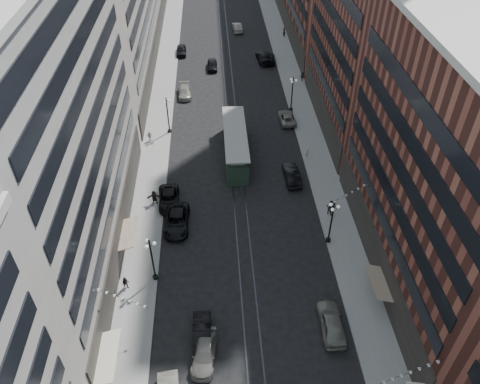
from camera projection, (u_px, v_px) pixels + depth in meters
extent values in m
plane|color=black|center=(231.00, 113.00, 71.97)|extent=(220.00, 220.00, 0.00)
cube|color=gray|center=(164.00, 84.00, 79.02)|extent=(4.00, 180.00, 0.15)
cube|color=gray|center=(293.00, 80.00, 80.06)|extent=(4.00, 180.00, 0.15)
cube|color=#2D2D33|center=(225.00, 83.00, 79.55)|extent=(0.12, 180.00, 0.02)
cube|color=#2D2D33|center=(233.00, 82.00, 79.61)|extent=(0.12, 180.00, 0.02)
cube|color=#A7A294|center=(53.00, 138.00, 41.54)|extent=(8.00, 36.00, 28.00)
cube|color=brown|center=(443.00, 176.00, 40.64)|extent=(8.00, 30.00, 24.00)
cylinder|color=black|center=(155.00, 277.00, 46.95)|extent=(0.56, 0.56, 0.30)
cylinder|color=black|center=(152.00, 261.00, 45.37)|extent=(0.18, 0.18, 5.20)
sphere|color=black|center=(149.00, 241.00, 43.56)|extent=(0.24, 0.24, 0.24)
sphere|color=white|center=(154.00, 243.00, 43.84)|extent=(0.36, 0.36, 0.36)
sphere|color=white|center=(147.00, 241.00, 44.11)|extent=(0.36, 0.36, 0.36)
sphere|color=white|center=(147.00, 247.00, 43.51)|extent=(0.36, 0.36, 0.36)
cylinder|color=black|center=(170.00, 131.00, 67.53)|extent=(0.56, 0.56, 0.30)
cylinder|color=black|center=(168.00, 116.00, 65.94)|extent=(0.18, 0.18, 5.20)
sphere|color=black|center=(166.00, 98.00, 64.14)|extent=(0.24, 0.24, 0.24)
sphere|color=white|center=(169.00, 101.00, 64.41)|extent=(0.36, 0.36, 0.36)
sphere|color=white|center=(165.00, 100.00, 64.68)|extent=(0.36, 0.36, 0.36)
sphere|color=white|center=(164.00, 102.00, 64.09)|extent=(0.36, 0.36, 0.36)
cylinder|color=black|center=(328.00, 240.00, 50.88)|extent=(0.56, 0.56, 0.30)
cylinder|color=black|center=(331.00, 224.00, 49.29)|extent=(0.18, 0.18, 5.20)
sphere|color=black|center=(334.00, 204.00, 47.48)|extent=(0.24, 0.24, 0.24)
sphere|color=white|center=(338.00, 207.00, 47.76)|extent=(0.36, 0.36, 0.36)
sphere|color=white|center=(331.00, 204.00, 48.03)|extent=(0.36, 0.36, 0.36)
sphere|color=white|center=(333.00, 210.00, 47.44)|extent=(0.36, 0.36, 0.36)
cylinder|color=black|center=(291.00, 109.00, 72.21)|extent=(0.56, 0.56, 0.30)
cylinder|color=black|center=(292.00, 95.00, 70.63)|extent=(0.18, 0.18, 5.20)
sphere|color=black|center=(293.00, 78.00, 68.82)|extent=(0.24, 0.24, 0.24)
sphere|color=white|center=(296.00, 80.00, 69.10)|extent=(0.36, 0.36, 0.36)
sphere|color=white|center=(291.00, 79.00, 69.36)|extent=(0.36, 0.36, 0.36)
sphere|color=white|center=(292.00, 82.00, 68.77)|extent=(0.36, 0.36, 0.36)
cube|color=#24392A|center=(235.00, 147.00, 62.46)|extent=(2.75, 13.19, 2.86)
cube|color=gray|center=(235.00, 136.00, 61.33)|extent=(1.76, 12.09, 0.66)
cube|color=gray|center=(235.00, 133.00, 61.04)|extent=(2.97, 13.41, 0.16)
cylinder|color=black|center=(238.00, 176.00, 59.37)|extent=(2.53, 0.77, 0.77)
cylinder|color=black|center=(234.00, 133.00, 66.91)|extent=(2.53, 0.77, 0.77)
imported|color=black|center=(177.00, 221.00, 52.44)|extent=(2.84, 5.90, 1.62)
imported|color=slate|center=(332.00, 323.00, 42.20)|extent=(2.14, 5.20, 1.76)
imported|color=black|center=(202.00, 335.00, 41.39)|extent=(1.65, 4.66, 1.53)
imported|color=black|center=(126.00, 283.00, 45.58)|extent=(0.81, 0.55, 1.53)
imported|color=black|center=(169.00, 199.00, 55.41)|extent=(2.79, 5.42, 1.46)
imported|color=gray|center=(185.00, 92.00, 75.64)|extent=(2.23, 5.03, 1.44)
imported|color=black|center=(181.00, 50.00, 87.90)|extent=(1.85, 4.45, 1.51)
imported|color=black|center=(292.00, 175.00, 58.82)|extent=(1.89, 5.05, 1.65)
imported|color=gray|center=(287.00, 118.00, 69.57)|extent=(2.46, 4.97, 1.35)
imported|color=black|center=(270.00, 58.00, 85.28)|extent=(2.33, 4.92, 1.39)
imported|color=black|center=(212.00, 65.00, 83.15)|extent=(1.74, 4.31, 1.47)
imported|color=gray|center=(237.00, 27.00, 96.64)|extent=(2.09, 4.92, 1.58)
imported|color=black|center=(154.00, 197.00, 55.14)|extent=(1.70, 0.49, 1.83)
imported|color=#A59C89|center=(150.00, 136.00, 65.35)|extent=(0.98, 0.65, 1.53)
imported|color=black|center=(330.00, 207.00, 53.74)|extent=(1.02, 1.03, 1.93)
imported|color=beige|center=(307.00, 152.00, 62.42)|extent=(0.66, 0.62, 1.52)
imported|color=black|center=(302.00, 76.00, 79.27)|extent=(1.03, 0.45, 1.58)
imported|color=black|center=(264.00, 57.00, 85.40)|extent=(2.80, 5.95, 1.68)
imported|color=slate|center=(204.00, 354.00, 40.05)|extent=(2.55, 4.95, 1.37)
imported|color=black|center=(284.00, 32.00, 93.83)|extent=(0.74, 0.83, 1.91)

